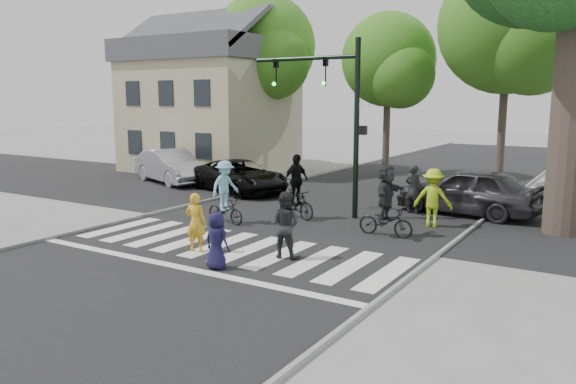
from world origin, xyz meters
name	(u,v)px	position (x,y,z in m)	size (l,w,h in m)	color
ground	(211,256)	(0.00, 0.00, 0.00)	(120.00, 120.00, 0.00)	gray
road_stem	(307,220)	(0.00, 5.00, 0.01)	(10.00, 70.00, 0.01)	black
road_cross	(346,206)	(0.00, 8.00, 0.01)	(70.00, 10.00, 0.01)	black
curb_left	(192,204)	(-5.05, 5.00, 0.05)	(0.10, 70.00, 0.10)	gray
curb_right	(459,239)	(5.05, 5.00, 0.05)	(0.10, 70.00, 0.10)	gray
crosswalk	(227,250)	(0.00, 0.66, 0.01)	(10.00, 3.85, 0.01)	silver
traffic_signal	(334,103)	(0.35, 6.20, 3.90)	(4.45, 0.29, 6.00)	black
bg_tree_0	(202,63)	(-13.74, 16.00, 6.14)	(5.46, 5.20, 8.97)	brown
bg_tree_1	(266,50)	(-8.70, 15.48, 6.65)	(6.09, 5.80, 9.80)	brown
bg_tree_2	(391,64)	(-1.76, 16.62, 5.78)	(5.04, 4.80, 8.40)	brown
bg_tree_3	(514,30)	(4.31, 15.27, 6.94)	(6.30, 6.00, 10.20)	brown
house	(210,103)	(-11.49, 13.98, 3.80)	(8.40, 8.10, 8.82)	tan
pedestrian_woman	(196,223)	(-0.58, 0.10, 0.80)	(0.58, 0.38, 1.60)	gold
pedestrian_child	(217,241)	(0.86, -0.80, 0.70)	(0.68, 0.44, 1.39)	#171437
pedestrian_adult	(285,225)	(1.73, 0.86, 0.86)	(0.84, 0.65, 1.72)	#232326
cyclist_left	(225,196)	(-2.07, 3.27, 0.89)	(1.70, 1.15, 2.06)	black
cyclist_mid	(296,192)	(-0.48, 5.09, 0.90)	(1.75, 1.10, 2.20)	black
cyclist_right	(386,204)	(3.05, 4.37, 0.96)	(1.70, 1.58, 2.14)	black
car_suv	(240,176)	(-5.37, 8.48, 0.70)	(2.32, 5.04, 1.40)	black
car_silver	(171,166)	(-9.83, 8.92, 0.80)	(1.70, 4.87, 1.60)	#AEADB2
car_grey	(468,191)	(4.30, 8.84, 0.84)	(1.98, 4.92, 1.68)	#2D2B30
bystander_hivis	(433,198)	(3.84, 6.34, 0.93)	(1.20, 0.69, 1.86)	#A8D21A
bystander_dark	(413,189)	(2.61, 8.02, 0.87)	(0.64, 0.42, 1.75)	#232326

